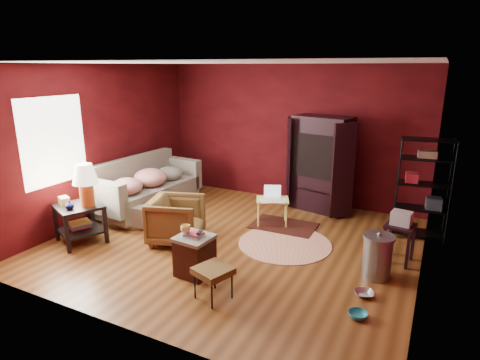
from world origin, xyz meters
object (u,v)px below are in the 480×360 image
object	(u,v)px
laptop_desk	(272,202)
hamper	(195,255)
armchair	(176,218)
side_table	(82,196)
tv_armoire	(320,162)
sofa	(147,191)
wire_shelving	(424,185)

from	to	relation	value
laptop_desk	hamper	bearing A→B (deg)	-120.14
hamper	laptop_desk	xyz separation A→B (m)	(0.25, 2.15, 0.14)
armchair	side_table	xyz separation A→B (m)	(-1.28, -0.69, 0.38)
laptop_desk	tv_armoire	bearing A→B (deg)	42.32
hamper	sofa	bearing A→B (deg)	142.30
armchair	tv_armoire	size ratio (longest dim) A/B	0.44
laptop_desk	armchair	bearing A→B (deg)	-152.33
laptop_desk	wire_shelving	distance (m)	2.50
side_table	laptop_desk	xyz separation A→B (m)	(2.39, 2.06, -0.35)
hamper	wire_shelving	world-z (taller)	wire_shelving
tv_armoire	wire_shelving	distance (m)	1.96
hamper	side_table	bearing A→B (deg)	177.45
sofa	hamper	world-z (taller)	sofa
hamper	wire_shelving	distance (m)	3.84
sofa	tv_armoire	xyz separation A→B (m)	(3.00, 1.58, 0.57)
armchair	wire_shelving	distance (m)	4.02
sofa	hamper	distance (m)	2.82
armchair	laptop_desk	bearing A→B (deg)	-56.87
armchair	tv_armoire	xyz separation A→B (m)	(1.62, 2.52, 0.56)
side_table	wire_shelving	distance (m)	5.45
armchair	laptop_desk	xyz separation A→B (m)	(1.10, 1.37, 0.02)
armchair	laptop_desk	world-z (taller)	armchair
side_table	laptop_desk	distance (m)	3.17
laptop_desk	tv_armoire	xyz separation A→B (m)	(0.51, 1.15, 0.53)
side_table	hamper	size ratio (longest dim) A/B	2.02
side_table	hamper	distance (m)	2.20
tv_armoire	wire_shelving	world-z (taller)	tv_armoire
armchair	hamper	world-z (taller)	armchair
sofa	laptop_desk	xyz separation A→B (m)	(2.48, 0.43, 0.04)
sofa	tv_armoire	bearing A→B (deg)	-75.74
sofa	tv_armoire	world-z (taller)	tv_armoire
sofa	side_table	size ratio (longest dim) A/B	1.54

